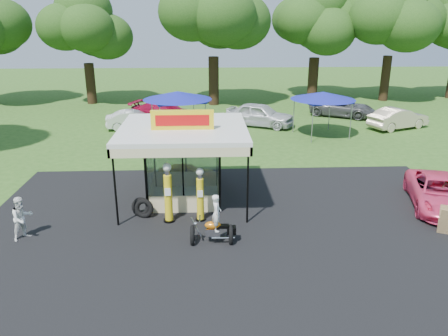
{
  "coord_description": "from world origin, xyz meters",
  "views": [
    {
      "loc": [
        -1.1,
        -13.26,
        7.78
      ],
      "look_at": [
        -0.3,
        4.0,
        1.81
      ],
      "focal_mm": 35.0,
      "sensor_mm": 36.0,
      "label": 1
    }
  ],
  "objects": [
    {
      "name": "kiosk_car",
      "position": [
        -2.0,
        7.2,
        0.48
      ],
      "size": [
        2.82,
        1.13,
        0.96
      ],
      "primitive_type": "imported",
      "rotation": [
        0.0,
        0.0,
        1.57
      ],
      "color": "yellow",
      "rests_on": "ground"
    },
    {
      "name": "tent_west",
      "position": [
        -2.85,
        15.65,
        2.88
      ],
      "size": [
        4.56,
        4.56,
        3.19
      ],
      "rotation": [
        0.0,
        0.0,
        0.28
      ],
      "color": "gray",
      "rests_on": "ground"
    },
    {
      "name": "bg_car_c",
      "position": [
        3.08,
        18.87,
        0.87
      ],
      "size": [
        5.5,
        4.11,
        1.74
      ],
      "primitive_type": "imported",
      "rotation": [
        0.0,
        0.0,
        1.11
      ],
      "color": "silver",
      "rests_on": "ground"
    },
    {
      "name": "ground",
      "position": [
        0.0,
        0.0,
        0.0
      ],
      "size": [
        120.0,
        120.0,
        0.0
      ],
      "primitive_type": "plane",
      "color": "#2D541A",
      "rests_on": "ground"
    },
    {
      "name": "pink_sedan",
      "position": [
        8.94,
        3.63,
        0.68
      ],
      "size": [
        3.48,
        5.3,
        1.35
      ],
      "primitive_type": "imported",
      "rotation": [
        0.0,
        0.0,
        -0.27
      ],
      "color": "#FF457A",
      "rests_on": "ground"
    },
    {
      "name": "bg_car_b",
      "position": [
        -4.12,
        20.44,
        0.79
      ],
      "size": [
        5.9,
        3.96,
        1.59
      ],
      "primitive_type": "imported",
      "rotation": [
        0.0,
        0.0,
        1.22
      ],
      "color": "#AB0D33",
      "rests_on": "ground"
    },
    {
      "name": "gas_pump_right",
      "position": [
        -1.3,
        2.77,
        1.08
      ],
      "size": [
        0.42,
        0.42,
        2.25
      ],
      "color": "black",
      "rests_on": "ground"
    },
    {
      "name": "spectator_west",
      "position": [
        -7.82,
        1.56,
        0.83
      ],
      "size": [
        1.0,
        1.02,
        1.66
      ],
      "primitive_type": "imported",
      "rotation": [
        0.0,
        0.0,
        0.86
      ],
      "color": "white",
      "rests_on": "ground"
    },
    {
      "name": "bg_car_e",
      "position": [
        13.17,
        17.62,
        0.77
      ],
      "size": [
        4.93,
        3.34,
        1.54
      ],
      "primitive_type": "imported",
      "rotation": [
        0.0,
        0.0,
        1.98
      ],
      "color": "beige",
      "rests_on": "ground"
    },
    {
      "name": "asphalt_apron",
      "position": [
        0.0,
        2.0,
        0.02
      ],
      "size": [
        20.0,
        14.0,
        0.04
      ],
      "primitive_type": "cube",
      "color": "black",
      "rests_on": "ground"
    },
    {
      "name": "a_frame_sign",
      "position": [
        7.98,
        1.15,
        0.55
      ],
      "size": [
        0.67,
        0.77,
        1.09
      ],
      "rotation": [
        0.0,
        0.0,
        -0.43
      ],
      "color": "#593819",
      "rests_on": "ground"
    },
    {
      "name": "spare_tires",
      "position": [
        -3.68,
        3.25,
        0.4
      ],
      "size": [
        1.01,
        0.7,
        0.83
      ],
      "rotation": [
        0.0,
        0.0,
        -0.24
      ],
      "color": "black",
      "rests_on": "ground"
    },
    {
      "name": "oak_far_d",
      "position": [
        9.94,
        30.87,
        7.1
      ],
      "size": [
        9.35,
        9.35,
        11.14
      ],
      "color": "black",
      "rests_on": "ground"
    },
    {
      "name": "tent_east",
      "position": [
        6.95,
        15.84,
        2.76
      ],
      "size": [
        4.37,
        4.37,
        3.05
      ],
      "rotation": [
        0.0,
        0.0,
        0.24
      ],
      "color": "gray",
      "rests_on": "ground"
    },
    {
      "name": "gas_pump_left",
      "position": [
        -2.56,
        2.71,
        1.2
      ],
      "size": [
        0.47,
        0.47,
        2.5
      ],
      "color": "black",
      "rests_on": "ground"
    },
    {
      "name": "motorcycle",
      "position": [
        -0.77,
        0.89,
        0.77
      ],
      "size": [
        1.66,
        0.79,
        1.97
      ],
      "rotation": [
        0.0,
        0.0,
        -0.01
      ],
      "color": "black",
      "rests_on": "ground"
    },
    {
      "name": "gas_station_kiosk",
      "position": [
        -2.0,
        4.99,
        1.78
      ],
      "size": [
        5.4,
        5.4,
        4.18
      ],
      "color": "white",
      "rests_on": "ground"
    },
    {
      "name": "bg_car_d",
      "position": [
        10.36,
        22.01,
        0.73
      ],
      "size": [
        5.79,
        4.71,
        1.47
      ],
      "primitive_type": "imported",
      "rotation": [
        0.0,
        0.0,
        1.06
      ],
      "color": "#525255",
      "rests_on": "ground"
    },
    {
      "name": "bg_car_a",
      "position": [
        -6.23,
        18.5,
        0.68
      ],
      "size": [
        4.32,
        2.15,
        1.36
      ],
      "primitive_type": "imported",
      "rotation": [
        0.0,
        0.0,
        1.75
      ],
      "color": "silver",
      "rests_on": "ground"
    },
    {
      "name": "oak_far_c",
      "position": [
        -0.17,
        27.75,
        7.9
      ],
      "size": [
        10.57,
        10.57,
        12.46
      ],
      "color": "black",
      "rests_on": "ground"
    },
    {
      "name": "oak_far_b",
      "position": [
        -11.79,
        28.84,
        6.64
      ],
      "size": [
        8.72,
        8.72,
        10.4
      ],
      "color": "black",
      "rests_on": "ground"
    },
    {
      "name": "oak_far_e",
      "position": [
        16.66,
        29.14,
        7.64
      ],
      "size": [
        10.06,
        10.06,
        11.97
      ],
      "color": "black",
      "rests_on": "ground"
    }
  ]
}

